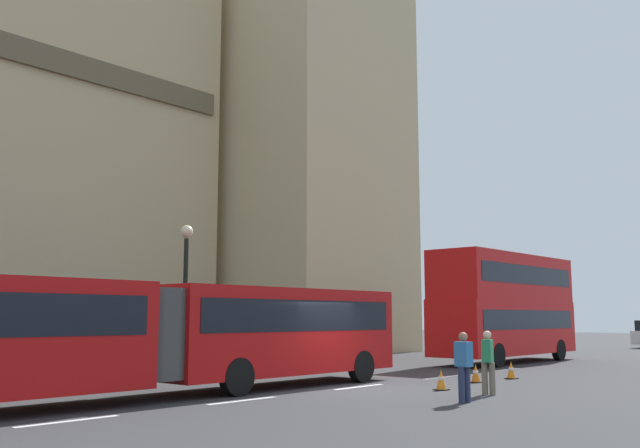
# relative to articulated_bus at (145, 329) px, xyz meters

# --- Properties ---
(ground_plane) EXTENTS (160.00, 160.00, 0.00)m
(ground_plane) POSITION_rel_articulated_bus_xyz_m (5.54, -1.99, -1.75)
(ground_plane) COLOR #333335
(lane_centre_marking) EXTENTS (29.80, 0.16, 0.01)m
(lane_centre_marking) POSITION_rel_articulated_bus_xyz_m (1.56, -1.99, -1.74)
(lane_centre_marking) COLOR silver
(lane_centre_marking) RESTS_ON ground_plane
(articulated_bus) EXTENTS (17.76, 2.54, 2.90)m
(articulated_bus) POSITION_rel_articulated_bus_xyz_m (0.00, 0.00, 0.00)
(articulated_bus) COLOR #B20F0F
(articulated_bus) RESTS_ON ground_plane
(double_decker_bus) EXTENTS (9.72, 2.54, 4.90)m
(double_decker_bus) POSITION_rel_articulated_bus_xyz_m (19.45, 0.00, 0.96)
(double_decker_bus) COLOR red
(double_decker_bus) RESTS_ON ground_plane
(traffic_cone_west) EXTENTS (0.36, 0.36, 0.58)m
(traffic_cone_west) POSITION_rel_articulated_bus_xyz_m (7.04, -4.28, -1.46)
(traffic_cone_west) COLOR black
(traffic_cone_west) RESTS_ON ground_plane
(traffic_cone_middle) EXTENTS (0.36, 0.36, 0.58)m
(traffic_cone_middle) POSITION_rel_articulated_bus_xyz_m (9.76, -3.84, -1.46)
(traffic_cone_middle) COLOR black
(traffic_cone_middle) RESTS_ON ground_plane
(traffic_cone_east) EXTENTS (0.36, 0.36, 0.58)m
(traffic_cone_east) POSITION_rel_articulated_bus_xyz_m (11.76, -4.06, -1.46)
(traffic_cone_east) COLOR black
(traffic_cone_east) RESTS_ON ground_plane
(street_lamp) EXTENTS (0.44, 0.44, 5.27)m
(street_lamp) POSITION_rel_articulated_bus_xyz_m (4.63, 4.51, 1.31)
(street_lamp) COLOR black
(street_lamp) RESTS_ON ground_plane
(pedestrian_near_cones) EXTENTS (0.36, 0.44, 1.69)m
(pedestrian_near_cones) POSITION_rel_articulated_bus_xyz_m (4.91, -6.27, -0.83)
(pedestrian_near_cones) COLOR #262D4C
(pedestrian_near_cones) RESTS_ON ground_plane
(pedestrian_by_kerb) EXTENTS (0.45, 0.35, 1.69)m
(pedestrian_by_kerb) POSITION_rel_articulated_bus_xyz_m (6.84, -5.88, -0.83)
(pedestrian_by_kerb) COLOR #726651
(pedestrian_by_kerb) RESTS_ON ground_plane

